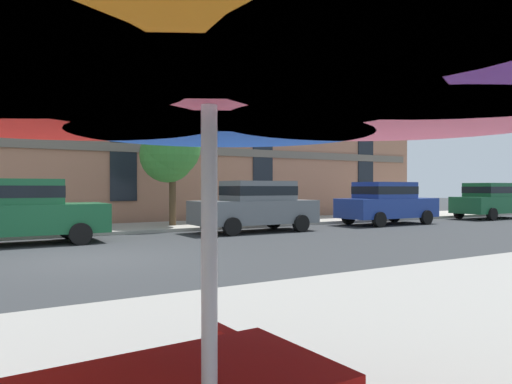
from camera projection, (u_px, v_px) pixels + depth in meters
ground_plane at (82, 260)px, 10.12m from camera, size 120.00×120.00×0.00m
sidewalk_far at (41, 232)px, 15.94m from camera, size 56.00×3.60×0.12m
apartment_building at (19, 54)px, 22.89m from camera, size 40.46×12.08×16.00m
sedan_green at (19, 210)px, 12.81m from camera, size 4.40×1.98×1.78m
sedan_gray at (256, 205)px, 16.65m from camera, size 4.40×1.98×1.78m
sedan_blue at (386, 202)px, 19.96m from camera, size 4.40×1.98×1.78m
sedan_green_midblock at (491, 200)px, 23.74m from camera, size 4.40×1.98×1.78m
street_tree_middle at (170, 152)px, 17.84m from camera, size 2.22×2.31×4.10m
patio_umbrella at (209, 52)px, 1.72m from camera, size 3.62×3.36×2.30m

